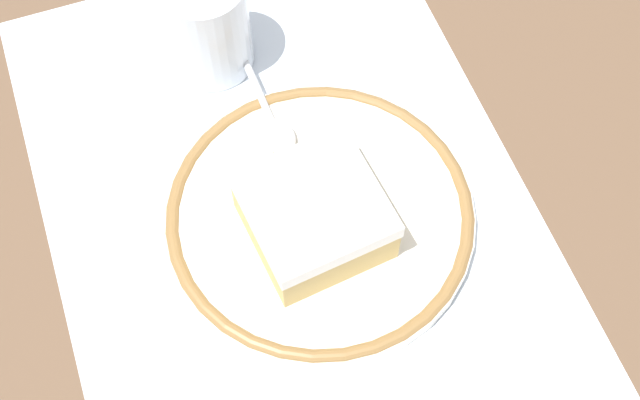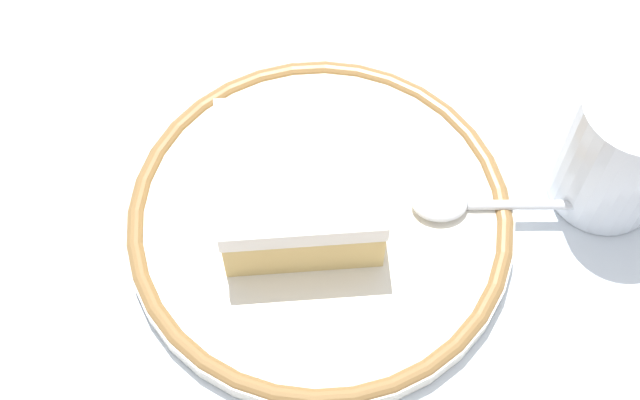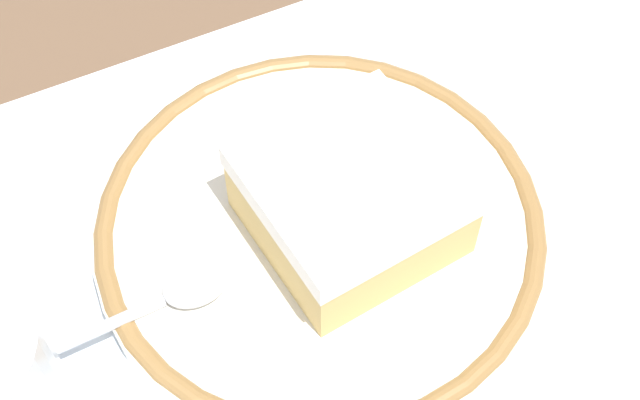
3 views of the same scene
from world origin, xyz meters
The scene contains 6 objects.
ground_plane centered at (0.00, 0.00, 0.00)m, with size 2.40×2.40×0.00m, color brown.
placemat centered at (0.00, 0.00, 0.00)m, with size 0.56×0.35×0.00m, color silver.
plate centered at (-0.01, 0.02, 0.01)m, with size 0.22×0.22×0.02m.
cake_slice centered at (0.00, 0.01, 0.04)m, with size 0.10×0.10×0.05m.
spoon centered at (-0.10, 0.01, 0.02)m, with size 0.13×0.03×0.01m.
cup centered at (-0.18, -0.01, 0.04)m, with size 0.07×0.07×0.09m.
Camera 1 is at (0.25, -0.08, 0.56)m, focal length 47.75 mm.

